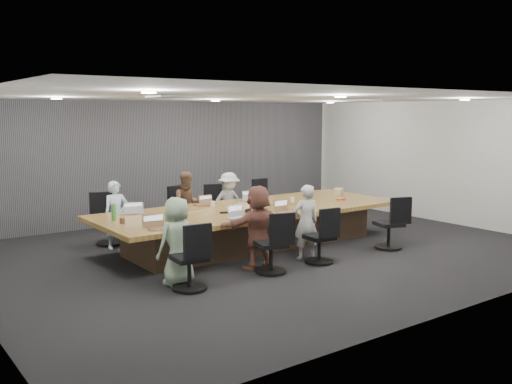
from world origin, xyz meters
TOP-DOWN VIEW (x-y plane):
  - floor at (0.00, 0.00)m, footprint 10.00×8.00m
  - ceiling at (0.00, 0.00)m, footprint 10.00×8.00m
  - wall_back at (0.00, 4.00)m, footprint 10.00×0.00m
  - wall_front at (0.00, -4.00)m, footprint 10.00×0.00m
  - wall_right at (5.00, 0.00)m, footprint 0.00×8.00m
  - curtain at (0.00, 3.92)m, footprint 9.80×0.04m
  - conference_table at (0.00, 0.50)m, footprint 6.00×2.20m
  - chair_0 at (-2.18, 2.20)m, footprint 0.69×0.69m
  - chair_1 at (-0.65, 2.20)m, footprint 0.64×0.64m
  - chair_2 at (0.35, 2.20)m, footprint 0.62×0.62m
  - chair_3 at (1.57, 2.20)m, footprint 0.58×0.58m
  - chair_4 at (-2.35, -1.20)m, footprint 0.57×0.57m
  - chair_5 at (-0.87, -1.20)m, footprint 0.64×0.64m
  - chair_6 at (0.16, -1.20)m, footprint 0.55×0.55m
  - chair_7 at (1.90, -1.20)m, footprint 0.68×0.68m
  - person_0 at (-2.18, 1.85)m, footprint 0.47×0.32m
  - laptop_0 at (-2.18, 1.30)m, footprint 0.39×0.31m
  - person_1 at (-0.65, 1.85)m, footprint 0.76×0.66m
  - laptop_1 at (-0.65, 1.30)m, footprint 0.31×0.22m
  - person_2 at (0.35, 1.85)m, footprint 0.84×0.51m
  - laptop_2 at (0.35, 1.30)m, footprint 0.32×0.24m
  - person_4 at (-2.35, -0.85)m, footprint 0.69×0.51m
  - laptop_4 at (-2.35, -0.30)m, footprint 0.39×0.31m
  - person_5 at (-0.87, -0.85)m, footprint 1.29×0.47m
  - laptop_5 at (-0.87, -0.30)m, footprint 0.39×0.31m
  - person_6 at (0.16, -0.85)m, footprint 0.53×0.41m
  - laptop_6 at (0.16, -0.30)m, footprint 0.31×0.22m
  - bottle_green_left at (-2.65, 0.81)m, footprint 0.09×0.09m
  - bottle_green_right at (1.16, 0.13)m, footprint 0.09×0.09m
  - bottle_clear at (-1.56, 0.76)m, footprint 0.07×0.07m
  - cup_white_far at (-0.58, 1.01)m, footprint 0.11×0.11m
  - cup_white_near at (1.05, 0.59)m, footprint 0.10×0.10m
  - mug_brown at (-2.65, 0.46)m, footprint 0.08×0.08m
  - mic_left at (-0.78, 0.32)m, footprint 0.16×0.14m
  - mic_right at (0.64, 0.41)m, footprint 0.18×0.14m
  - stapler at (-0.35, 0.16)m, footprint 0.16×0.09m
  - canvas_bag at (2.48, 0.74)m, footprint 0.32×0.28m
  - snack_packet at (2.01, 0.19)m, footprint 0.19×0.13m

SIDE VIEW (x-z plane):
  - floor at x=0.00m, z-range 0.00..0.00m
  - chair_6 at x=0.16m, z-range 0.00..0.74m
  - chair_2 at x=0.35m, z-range 0.00..0.75m
  - chair_5 at x=-0.87m, z-range 0.00..0.78m
  - chair_4 at x=-2.35m, z-range 0.00..0.79m
  - chair_7 at x=1.90m, z-range 0.00..0.79m
  - conference_table at x=0.00m, z-range 0.03..0.77m
  - chair_3 at x=1.57m, z-range 0.00..0.81m
  - chair_0 at x=-2.18m, z-range 0.00..0.81m
  - chair_1 at x=-0.65m, z-range 0.00..0.81m
  - person_0 at x=-2.18m, z-range 0.00..1.27m
  - person_2 at x=0.35m, z-range 0.00..1.27m
  - person_6 at x=0.16m, z-range 0.00..1.30m
  - person_4 at x=-2.35m, z-range 0.00..1.31m
  - person_1 at x=-0.65m, z-range 0.00..1.35m
  - person_5 at x=-0.87m, z-range 0.00..1.38m
  - laptop_0 at x=-2.18m, z-range 0.74..0.76m
  - laptop_1 at x=-0.65m, z-range 0.74..0.76m
  - laptop_2 at x=0.35m, z-range 0.74..0.76m
  - laptop_4 at x=-2.35m, z-range 0.74..0.76m
  - laptop_5 at x=-0.87m, z-range 0.74..0.76m
  - laptop_6 at x=0.16m, z-range 0.74..0.76m
  - mic_left at x=-0.78m, z-range 0.74..0.77m
  - mic_right at x=0.64m, z-range 0.74..0.77m
  - snack_packet at x=2.01m, z-range 0.74..0.78m
  - stapler at x=-0.35m, z-range 0.74..0.80m
  - cup_white_near at x=1.05m, z-range 0.74..0.84m
  - mug_brown at x=-2.65m, z-range 0.74..0.84m
  - cup_white_far at x=-0.58m, z-range 0.74..0.85m
  - canvas_bag at x=2.48m, z-range 0.74..0.89m
  - bottle_clear at x=-1.56m, z-range 0.74..0.95m
  - bottle_green_left at x=-2.65m, z-range 0.74..1.01m
  - bottle_green_right at x=1.16m, z-range 0.74..1.01m
  - wall_back at x=0.00m, z-range 0.00..2.80m
  - wall_front at x=0.00m, z-range 0.00..2.80m
  - wall_right at x=5.00m, z-range 0.00..2.80m
  - curtain at x=0.00m, z-range 0.00..2.80m
  - ceiling at x=0.00m, z-range 2.80..2.80m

